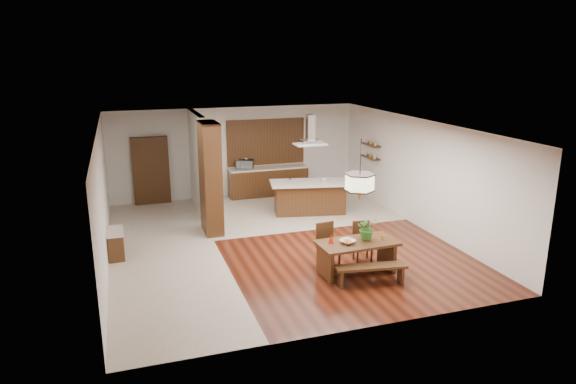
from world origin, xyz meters
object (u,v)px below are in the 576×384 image
object	(u,v)px
dining_bench	(371,275)
foliage_plant	(367,228)
pendant_lantern	(360,171)
fruit_bowl	(347,242)
microwave	(245,164)
dining_table	(357,250)
dining_chair_left	(329,246)
range_hood	(310,130)
island_cup	(324,179)
hallway_console	(116,244)
dining_chair_right	(363,242)
kitchen_island	(310,197)

from	to	relation	value
dining_bench	foliage_plant	world-z (taller)	foliage_plant
pendant_lantern	fruit_bowl	distance (m)	1.52
microwave	pendant_lantern	bearing A→B (deg)	-59.85
dining_table	microwave	size ratio (longest dim) A/B	3.25
dining_chair_left	fruit_bowl	size ratio (longest dim) A/B	3.13
foliage_plant	range_hood	distance (m)	4.51
pendant_lantern	island_cup	bearing A→B (deg)	77.24
hallway_console	fruit_bowl	bearing A→B (deg)	-29.14
hallway_console	dining_chair_right	size ratio (longest dim) A/B	0.98
foliage_plant	range_hood	size ratio (longest dim) A/B	0.56
fruit_bowl	microwave	size ratio (longest dim) A/B	0.59
dining_chair_right	range_hood	size ratio (longest dim) A/B	1.00
hallway_console	microwave	xyz separation A→B (m)	(4.04, 4.03, 0.78)
dining_bench	range_hood	distance (m)	5.43
pendant_lantern	dining_bench	bearing A→B (deg)	-87.63
fruit_bowl	kitchen_island	xyz separation A→B (m)	(0.78, 4.32, -0.25)
dining_bench	island_cup	xyz separation A→B (m)	(0.93, 4.82, 0.80)
kitchen_island	dining_table	bearing A→B (deg)	-85.71
pendant_lantern	dining_chair_left	bearing A→B (deg)	131.66
dining_chair_right	foliage_plant	distance (m)	0.71
dining_chair_right	range_hood	xyz separation A→B (m)	(0.14, 3.77, 2.01)
kitchen_island	microwave	xyz separation A→B (m)	(-1.38, 2.29, 0.61)
hallway_console	fruit_bowl	size ratio (longest dim) A/B	2.83
hallway_console	island_cup	xyz separation A→B (m)	(5.83, 1.65, 0.69)
pendant_lantern	range_hood	distance (m)	4.34
dining_chair_right	pendant_lantern	world-z (taller)	pendant_lantern
dining_chair_left	foliage_plant	world-z (taller)	foliage_plant
dining_table	range_hood	xyz separation A→B (m)	(0.54, 4.30, 1.95)
dining_table	pendant_lantern	bearing A→B (deg)	180.00
foliage_plant	microwave	distance (m)	6.62
dining_chair_left	island_cup	xyz separation A→B (m)	(1.40, 3.71, 0.52)
dining_bench	dining_chair_right	world-z (taller)	dining_chair_right
pendant_lantern	island_cup	xyz separation A→B (m)	(0.95, 4.21, -1.24)
pendant_lantern	range_hood	world-z (taller)	same
range_hood	microwave	size ratio (longest dim) A/B	1.70
kitchen_island	range_hood	xyz separation A→B (m)	(0.00, 0.00, 1.98)
dining_bench	dining_chair_left	xyz separation A→B (m)	(-0.47, 1.11, 0.28)
foliage_plant	island_cup	world-z (taller)	foliage_plant
dining_chair_left	kitchen_island	bearing A→B (deg)	68.87
dining_table	dining_bench	bearing A→B (deg)	-87.63
dining_bench	microwave	size ratio (longest dim) A/B	2.75
dining_bench	microwave	xyz separation A→B (m)	(-0.86, 7.20, 0.89)
dining_chair_right	foliage_plant	world-z (taller)	foliage_plant
foliage_plant	hallway_console	bearing A→B (deg)	153.97
microwave	kitchen_island	bearing A→B (deg)	-36.06
microwave	dining_table	bearing A→B (deg)	-59.85
foliage_plant	pendant_lantern	bearing A→B (deg)	-166.30
hallway_console	dining_table	size ratio (longest dim) A/B	0.51
hallway_console	range_hood	xyz separation A→B (m)	(5.42, 1.74, 2.15)
dining_chair_left	fruit_bowl	distance (m)	0.61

